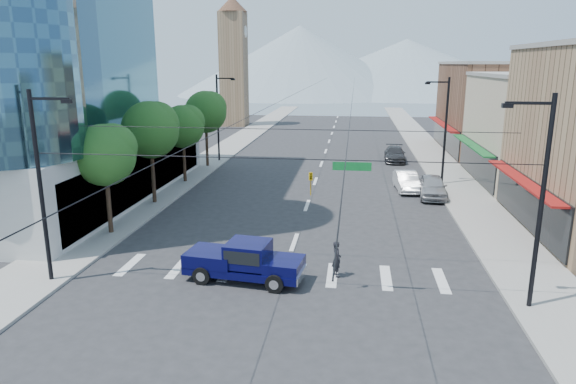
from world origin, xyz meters
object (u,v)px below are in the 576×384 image
parked_car_mid (406,181)px  parked_car_far (395,154)px  parked_car_near (432,186)px  pickup_truck (244,260)px  pedestrian (337,259)px

parked_car_mid → parked_car_far: 12.96m
parked_car_near → parked_car_mid: 2.66m
pickup_truck → parked_car_near: pickup_truck is taller
pickup_truck → parked_car_mid: size_ratio=1.26×
pickup_truck → parked_car_far: bearing=81.1°
pedestrian → parked_car_far: (5.00, 31.15, -0.14)m
pickup_truck → pedestrian: pickup_truck is taller
parked_car_near → parked_car_mid: parked_car_near is taller
pickup_truck → parked_car_mid: 21.35m
pickup_truck → parked_car_mid: bearing=71.3°
pickup_truck → pedestrian: (4.36, 1.00, -0.11)m
parked_car_mid → parked_car_far: bearing=85.4°
pedestrian → parked_car_far: bearing=-30.0°
pickup_truck → pedestrian: size_ratio=3.28×
pedestrian → parked_car_near: 17.56m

